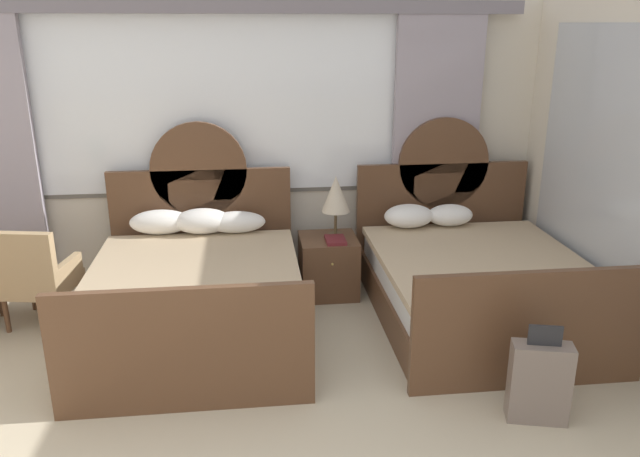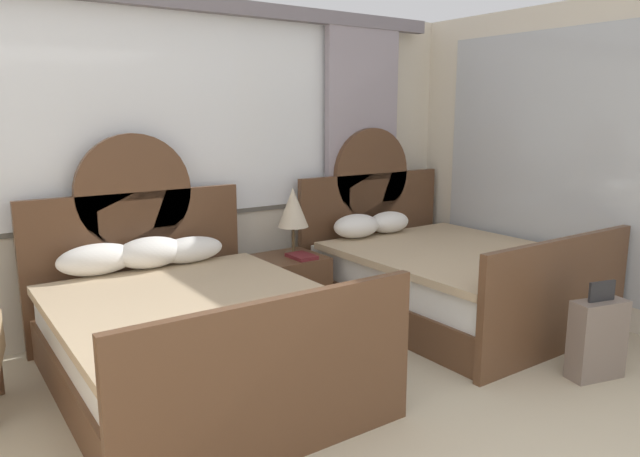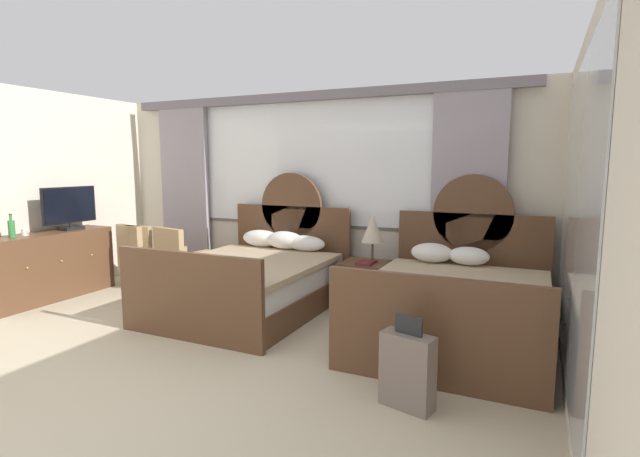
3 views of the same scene
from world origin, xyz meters
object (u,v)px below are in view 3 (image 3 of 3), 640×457
(bed_near_mirror, at_px, (455,306))
(nightstand_between_beds, at_px, (364,285))
(bed_near_window, at_px, (252,281))
(bottle_soda_green, at_px, (12,228))
(tv_flatscreen, at_px, (70,208))
(cup_on_dresser, at_px, (25,232))
(book_on_nightstand, at_px, (366,263))
(armchair_by_window_right, at_px, (140,254))
(dresser_minibar, at_px, (48,266))
(armchair_by_window_centre, at_px, (142,254))
(table_lamp_on_nightstand, at_px, (373,229))
(armchair_by_window_left, at_px, (178,258))
(suitcase_on_floor, at_px, (407,370))

(bed_near_mirror, xyz_separation_m, nightstand_between_beds, (-1.18, 0.67, -0.07))
(bed_near_window, bearing_deg, bottle_soda_green, -156.36)
(bed_near_window, bearing_deg, tv_flatscreen, -172.27)
(tv_flatscreen, bearing_deg, bed_near_mirror, 3.92)
(bed_near_window, height_order, cup_on_dresser, bed_near_window)
(book_on_nightstand, relative_size, armchair_by_window_right, 0.29)
(dresser_minibar, distance_m, bottle_soda_green, 0.70)
(bed_near_window, relative_size, bottle_soda_green, 7.70)
(bed_near_window, bearing_deg, armchair_by_window_centre, 172.25)
(book_on_nightstand, height_order, armchair_by_window_right, armchair_by_window_right)
(table_lamp_on_nightstand, distance_m, armchair_by_window_right, 3.38)
(book_on_nightstand, height_order, armchair_by_window_left, armchair_by_window_left)
(nightstand_between_beds, xyz_separation_m, dresser_minibar, (-3.83, -1.36, 0.15))
(bottle_soda_green, distance_m, cup_on_dresser, 0.20)
(bottle_soda_green, bearing_deg, nightstand_between_beds, 25.36)
(dresser_minibar, xyz_separation_m, bottle_soda_green, (0.03, -0.44, 0.54))
(bed_near_window, relative_size, table_lamp_on_nightstand, 3.80)
(bed_near_mirror, bearing_deg, bottle_soda_green, -167.22)
(bed_near_window, distance_m, armchair_by_window_left, 1.38)
(armchair_by_window_right, bearing_deg, tv_flatscreen, -132.28)
(bed_near_window, height_order, bed_near_mirror, same)
(cup_on_dresser, height_order, suitcase_on_floor, cup_on_dresser)
(bed_near_mirror, bearing_deg, dresser_minibar, -172.20)
(armchair_by_window_right, distance_m, suitcase_on_floor, 4.68)
(bed_near_mirror, distance_m, bottle_soda_green, 5.15)
(table_lamp_on_nightstand, bearing_deg, dresser_minibar, -160.03)
(table_lamp_on_nightstand, bearing_deg, armchair_by_window_centre, -172.22)
(dresser_minibar, bearing_deg, bottle_soda_green, -86.22)
(table_lamp_on_nightstand, distance_m, armchair_by_window_centre, 3.34)
(bottle_soda_green, xyz_separation_m, suitcase_on_floor, (4.89, -0.36, -0.70))
(book_on_nightstand, distance_m, dresser_minibar, 4.09)
(nightstand_between_beds, bearing_deg, book_on_nightstand, -63.97)
(table_lamp_on_nightstand, height_order, book_on_nightstand, table_lamp_on_nightstand)
(bed_near_mirror, relative_size, table_lamp_on_nightstand, 3.80)
(tv_flatscreen, bearing_deg, armchair_by_window_left, 26.43)
(dresser_minibar, relative_size, bottle_soda_green, 5.67)
(dresser_minibar, height_order, armchair_by_window_left, armchair_by_window_left)
(table_lamp_on_nightstand, distance_m, suitcase_on_floor, 2.54)
(tv_flatscreen, distance_m, bottle_soda_green, 0.81)
(nightstand_between_beds, relative_size, armchair_by_window_centre, 0.63)
(bed_near_mirror, bearing_deg, book_on_nightstand, 153.45)
(dresser_minibar, bearing_deg, armchair_by_window_left, 37.02)
(bed_near_mirror, xyz_separation_m, armchair_by_window_left, (-3.72, 0.29, 0.12))
(table_lamp_on_nightstand, distance_m, tv_flatscreen, 4.03)
(table_lamp_on_nightstand, height_order, bottle_soda_green, bottle_soda_green)
(bed_near_window, bearing_deg, armchair_by_window_right, 172.35)
(table_lamp_on_nightstand, height_order, armchair_by_window_right, table_lamp_on_nightstand)
(tv_flatscreen, distance_m, armchair_by_window_centre, 1.11)
(dresser_minibar, bearing_deg, armchair_by_window_right, 58.40)
(dresser_minibar, height_order, armchair_by_window_right, armchair_by_window_right)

